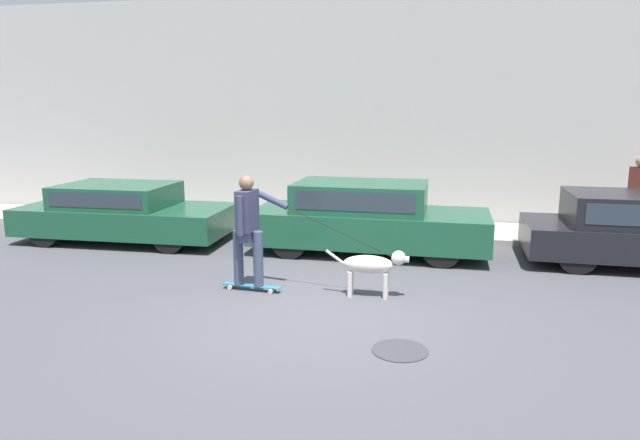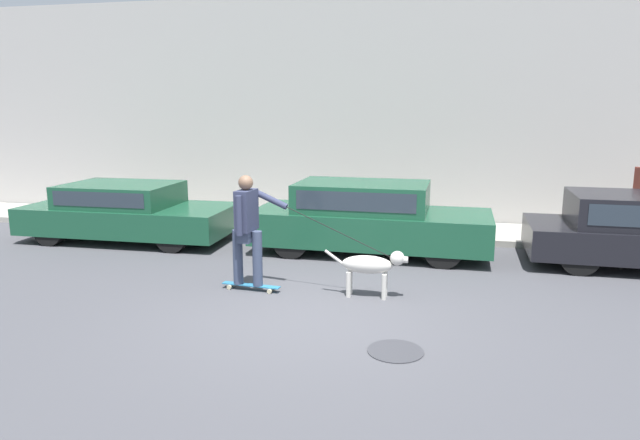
{
  "view_description": "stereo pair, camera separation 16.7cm",
  "coord_description": "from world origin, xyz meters",
  "px_view_note": "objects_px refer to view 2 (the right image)",
  "views": [
    {
      "loc": [
        1.5,
        -7.02,
        2.73
      ],
      "look_at": [
        -0.25,
        1.74,
        0.95
      ],
      "focal_mm": 32.0,
      "sensor_mm": 36.0,
      "label": 1
    },
    {
      "loc": [
        1.67,
        -6.98,
        2.73
      ],
      "look_at": [
        -0.25,
        1.74,
        0.95
      ],
      "focal_mm": 32.0,
      "sensor_mm": 36.0,
      "label": 2
    }
  ],
  "objects_px": {
    "skateboarder": "(248,226)",
    "dog": "(371,266)",
    "parked_car_1": "(369,219)",
    "parked_car_0": "(128,212)"
  },
  "relations": [
    {
      "from": "skateboarder",
      "to": "dog",
      "type": "bearing_deg",
      "value": 7.35
    },
    {
      "from": "dog",
      "to": "skateboarder",
      "type": "bearing_deg",
      "value": -177.82
    },
    {
      "from": "dog",
      "to": "skateboarder",
      "type": "height_order",
      "value": "skateboarder"
    },
    {
      "from": "parked_car_1",
      "to": "skateboarder",
      "type": "distance_m",
      "value": 3.02
    },
    {
      "from": "parked_car_0",
      "to": "skateboarder",
      "type": "distance_m",
      "value": 4.44
    },
    {
      "from": "parked_car_0",
      "to": "dog",
      "type": "bearing_deg",
      "value": -25.72
    },
    {
      "from": "dog",
      "to": "skateboarder",
      "type": "xyz_separation_m",
      "value": [
        -1.84,
        -0.07,
        0.52
      ]
    },
    {
      "from": "parked_car_0",
      "to": "parked_car_1",
      "type": "relative_size",
      "value": 0.96
    },
    {
      "from": "dog",
      "to": "skateboarder",
      "type": "distance_m",
      "value": 1.92
    },
    {
      "from": "parked_car_0",
      "to": "parked_car_1",
      "type": "height_order",
      "value": "parked_car_1"
    }
  ]
}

